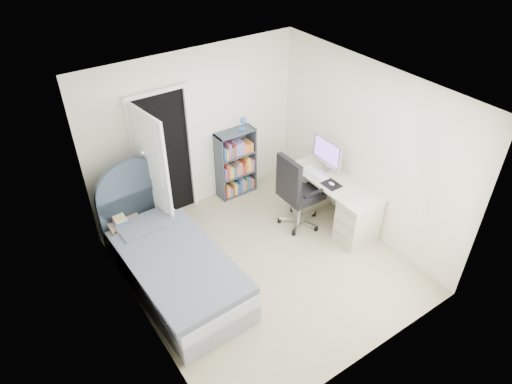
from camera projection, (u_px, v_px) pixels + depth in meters
room_shell at (266, 191)px, 5.54m from camera, size 3.50×3.70×2.60m
door at (157, 169)px, 6.32m from camera, size 0.92×0.83×2.06m
bed at (173, 265)px, 5.83m from camera, size 1.14×2.28×1.38m
nightstand at (124, 228)px, 6.26m from camera, size 0.43×0.43×0.63m
floor_lamp at (148, 202)px, 6.45m from camera, size 0.21×0.21×1.44m
bookcase at (236, 165)px, 7.35m from camera, size 0.64×0.27×1.35m
desk at (333, 198)px, 6.82m from camera, size 0.61×1.51×1.24m
office_chair at (296, 189)px, 6.56m from camera, size 0.62×0.63×1.22m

